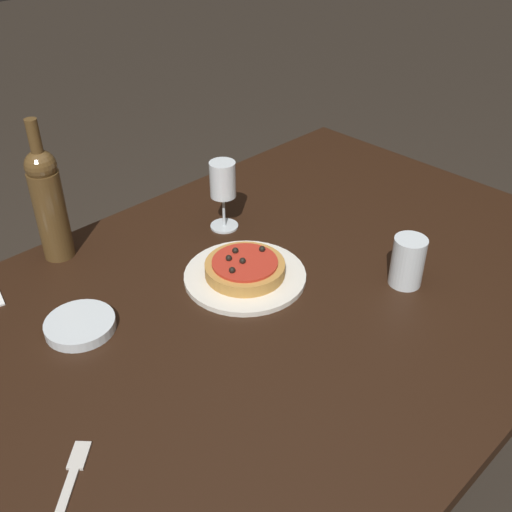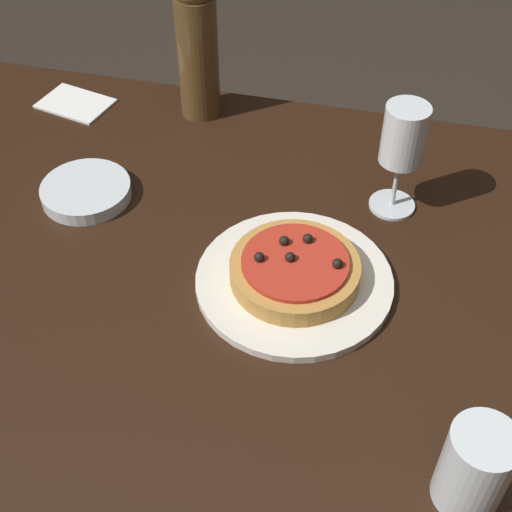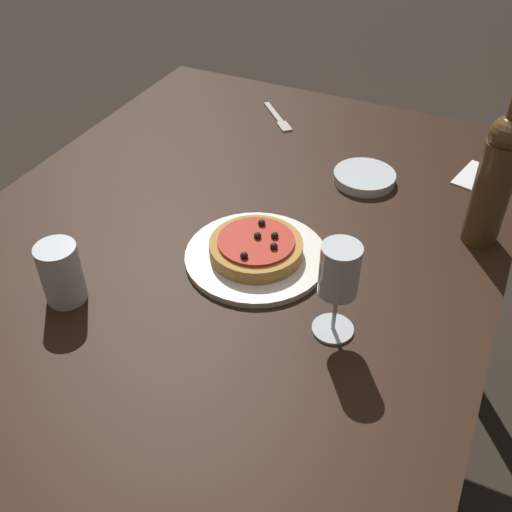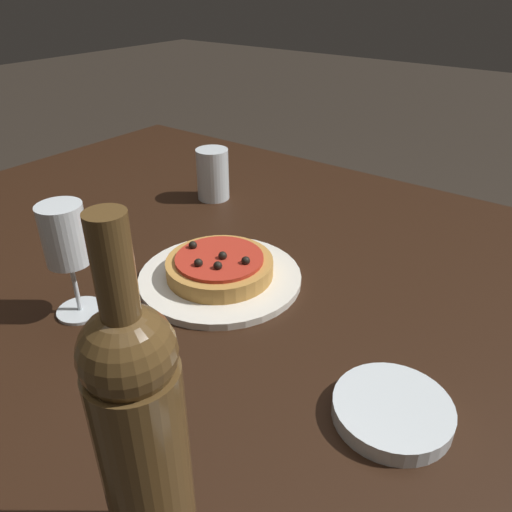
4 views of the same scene
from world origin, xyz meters
TOP-DOWN VIEW (x-y plane):
  - dining_table at (0.00, 0.00)m, footprint 1.52×1.04m
  - dinner_plate at (-0.02, 0.08)m, footprint 0.27×0.27m
  - pizza at (-0.02, 0.08)m, footprint 0.17×0.17m
  - wine_glass at (0.09, 0.27)m, footprint 0.07×0.07m
  - wine_bottle at (-0.27, 0.45)m, footprint 0.07×0.07m
  - water_cup at (0.21, -0.17)m, footprint 0.07×0.07m
  - side_bowl at (-0.37, 0.19)m, footprint 0.14×0.14m
  - paper_napkin at (-0.49, 0.42)m, footprint 0.14×0.11m

SIDE VIEW (x-z plane):
  - dining_table at x=0.00m, z-range 0.30..1.06m
  - paper_napkin at x=-0.49m, z-range 0.76..0.76m
  - dinner_plate at x=-0.02m, z-range 0.76..0.77m
  - side_bowl at x=-0.37m, z-range 0.76..0.78m
  - pizza at x=-0.02m, z-range 0.76..0.81m
  - water_cup at x=0.21m, z-range 0.76..0.87m
  - wine_glass at x=0.09m, z-range 0.79..0.97m
  - wine_bottle at x=-0.27m, z-range 0.73..1.06m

